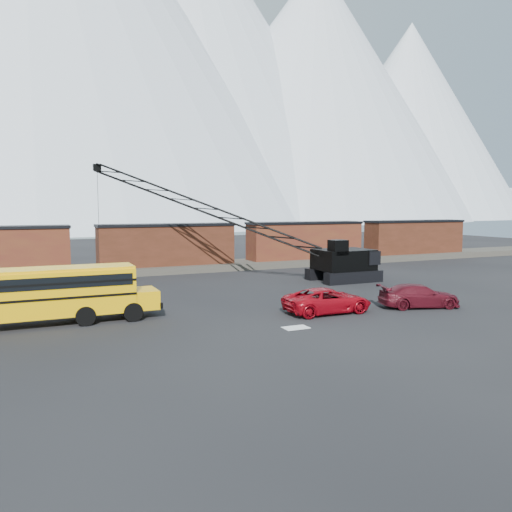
{
  "coord_description": "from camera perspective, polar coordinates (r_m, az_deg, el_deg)",
  "views": [
    {
      "loc": [
        -12.45,
        -27.37,
        6.57
      ],
      "look_at": [
        2.41,
        5.5,
        3.0
      ],
      "focal_mm": 35.0,
      "sensor_mm": 36.0,
      "label": 1
    }
  ],
  "objects": [
    {
      "name": "mountain_ridge",
      "position": [
        322.39,
        -21.55,
        20.74
      ],
      "size": [
        800.0,
        340.0,
        240.0
      ],
      "color": "silver",
      "rests_on": "ground"
    },
    {
      "name": "boxcar_east_near",
      "position": [
        57.11,
        5.62,
        1.8
      ],
      "size": [
        13.7,
        3.1,
        4.17
      ],
      "color": "#4C1A15",
      "rests_on": "gravel_berm"
    },
    {
      "name": "boxcar_mid",
      "position": [
        51.06,
        -10.15,
        1.29
      ],
      "size": [
        13.7,
        3.1,
        4.17
      ],
      "color": "#4C2215",
      "rests_on": "gravel_berm"
    },
    {
      "name": "snow_patch",
      "position": [
        27.51,
        4.57,
        -8.16
      ],
      "size": [
        1.4,
        0.9,
        0.02
      ],
      "primitive_type": "cube",
      "color": "silver",
      "rests_on": "ground"
    },
    {
      "name": "red_pickup",
      "position": [
        31.37,
        8.17,
        -5.05
      ],
      "size": [
        5.63,
        2.66,
        1.55
      ],
      "primitive_type": "imported",
      "rotation": [
        0.0,
        0.0,
        1.56
      ],
      "color": "#9A0713",
      "rests_on": "ground"
    },
    {
      "name": "gravel_berm",
      "position": [
        51.29,
        -10.1,
        -1.4
      ],
      "size": [
        120.0,
        5.0,
        0.7
      ],
      "primitive_type": "cube",
      "color": "#49463C",
      "rests_on": "ground"
    },
    {
      "name": "ground",
      "position": [
        30.78,
        0.13,
        -6.67
      ],
      "size": [
        160.0,
        160.0,
        0.0
      ],
      "primitive_type": "plane",
      "color": "black",
      "rests_on": "ground"
    },
    {
      "name": "crawler_crane",
      "position": [
        45.12,
        -5.33,
        5.25
      ],
      "size": [
        22.73,
        13.98,
        10.68
      ],
      "color": "black",
      "rests_on": "ground"
    },
    {
      "name": "school_bus",
      "position": [
        30.1,
        -22.71,
        -3.92
      ],
      "size": [
        11.65,
        2.65,
        3.19
      ],
      "color": "#E2A304",
      "rests_on": "ground"
    },
    {
      "name": "boxcar_east_far",
      "position": [
        66.54,
        17.66,
        2.11
      ],
      "size": [
        13.7,
        3.1,
        4.17
      ],
      "color": "#4C2215",
      "rests_on": "gravel_berm"
    },
    {
      "name": "maroon_suv",
      "position": [
        34.42,
        18.13,
        -4.35
      ],
      "size": [
        5.63,
        3.58,
        1.52
      ],
      "primitive_type": "imported",
      "rotation": [
        0.0,
        0.0,
        1.27
      ],
      "color": "#4A0D17",
      "rests_on": "ground"
    }
  ]
}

